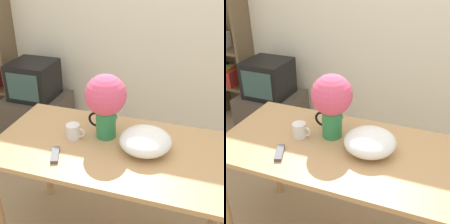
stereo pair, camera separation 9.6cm
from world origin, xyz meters
TOP-DOWN VIEW (x-y plane):
  - wall_back at (0.00, 1.68)m, footprint 8.00×0.05m
  - table at (-0.12, 0.22)m, footprint 1.42×0.74m
  - flower_vase at (-0.20, 0.32)m, footprint 0.24×0.24m
  - coffee_mug at (-0.37, 0.23)m, footprint 0.12×0.08m
  - white_bowl at (0.07, 0.24)m, footprint 0.30×0.30m
  - remote_control at (-0.40, 0.03)m, footprint 0.09×0.15m
  - tv_stand at (-1.30, 1.30)m, footprint 0.60×0.54m
  - tv_set at (-1.30, 1.29)m, footprint 0.42×0.41m

SIDE VIEW (x-z plane):
  - tv_stand at x=-1.30m, z-range 0.00..0.47m
  - tv_set at x=-1.30m, z-range 0.47..0.84m
  - table at x=-0.12m, z-range 0.28..1.08m
  - remote_control at x=-0.40m, z-range 0.80..0.82m
  - coffee_mug at x=-0.37m, z-range 0.80..0.89m
  - white_bowl at x=0.07m, z-range 0.80..0.93m
  - flower_vase at x=-0.20m, z-range 0.84..1.24m
  - wall_back at x=0.00m, z-range 0.00..2.60m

